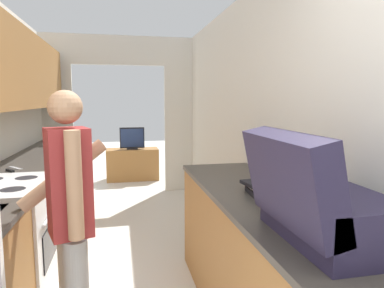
{
  "coord_description": "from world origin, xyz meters",
  "views": [
    {
      "loc": [
        -0.01,
        -0.55,
        1.51
      ],
      "look_at": [
        0.72,
        2.87,
        1.06
      ],
      "focal_mm": 32.0,
      "sensor_mm": 36.0,
      "label": 1
    }
  ],
  "objects": [
    {
      "name": "tv_cabinet",
      "position": [
        0.21,
        5.93,
        0.3
      ],
      "size": [
        0.96,
        0.42,
        0.59
      ],
      "color": "#9E6B38",
      "rests_on": "ground_plane"
    },
    {
      "name": "wall_far_with_doorway",
      "position": [
        0.0,
        5.01,
        1.42
      ],
      "size": [
        2.73,
        0.06,
        2.5
      ],
      "color": "silver",
      "rests_on": "ground_plane"
    },
    {
      "name": "counter_right",
      "position": [
        0.86,
        1.38,
        0.46
      ],
      "size": [
        0.62,
        2.23,
        0.91
      ],
      "color": "#9E6B38",
      "rests_on": "ground_plane"
    },
    {
      "name": "wall_right",
      "position": [
        1.19,
        1.89,
        1.25
      ],
      "size": [
        0.06,
        7.38,
        2.5
      ],
      "color": "silver",
      "rests_on": "ground_plane"
    },
    {
      "name": "book_stack",
      "position": [
        0.9,
        1.42,
        0.95
      ],
      "size": [
        0.26,
        0.31,
        0.07
      ],
      "color": "black",
      "rests_on": "counter_right"
    },
    {
      "name": "suitcase",
      "position": [
        0.79,
        0.71,
        1.08
      ],
      "size": [
        0.48,
        0.63,
        0.47
      ],
      "color": "#231E38",
      "rests_on": "counter_right"
    },
    {
      "name": "counter_left",
      "position": [
        -0.86,
        3.08,
        0.46
      ],
      "size": [
        0.62,
        4.01,
        0.91
      ],
      "color": "#9E6B38",
      "rests_on": "ground_plane"
    },
    {
      "name": "range_oven",
      "position": [
        -0.85,
        2.07,
        0.46
      ],
      "size": [
        0.66,
        0.8,
        1.05
      ],
      "color": "white",
      "rests_on": "ground_plane"
    },
    {
      "name": "person",
      "position": [
        -0.29,
        1.34,
        0.83
      ],
      "size": [
        0.5,
        0.44,
        1.56
      ],
      "rotation": [
        0.0,
        0.0,
        1.89
      ],
      "color": "#9E9E9E",
      "rests_on": "ground_plane"
    },
    {
      "name": "television",
      "position": [
        0.21,
        5.89,
        0.79
      ],
      "size": [
        0.45,
        0.16,
        0.41
      ],
      "color": "black",
      "rests_on": "tv_cabinet"
    },
    {
      "name": "knife",
      "position": [
        -0.92,
        2.57,
        0.92
      ],
      "size": [
        0.15,
        0.29,
        0.02
      ],
      "rotation": [
        0.0,
        0.0,
        0.7
      ],
      "color": "#B7B7BC",
      "rests_on": "counter_left"
    }
  ]
}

